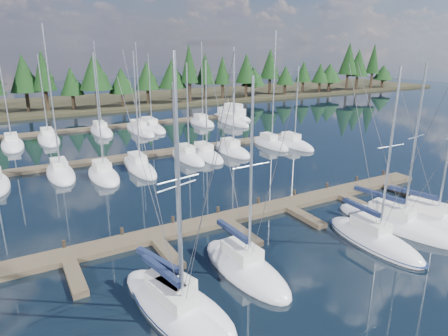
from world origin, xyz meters
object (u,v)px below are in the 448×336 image
front_sailboat_3 (245,268)px  motor_yacht_right (232,116)px  front_sailboat_2 (176,301)px  front_sailboat_6 (430,220)px  main_dock (228,222)px  front_sailboat_1 (178,315)px  front_sailboat_4 (373,239)px  front_sailboat_5 (396,224)px

front_sailboat_3 → motor_yacht_right: front_sailboat_3 is taller
front_sailboat_2 → front_sailboat_6: size_ratio=0.98×
main_dock → front_sailboat_1: (-7.95, -8.68, 0.09)m
front_sailboat_4 → front_sailboat_5: (3.60, 0.93, -0.00)m
main_dock → front_sailboat_1: front_sailboat_1 is taller
front_sailboat_5 → front_sailboat_1: bearing=-174.7°
front_sailboat_4 → motor_yacht_right: (16.24, 47.90, 0.24)m
front_sailboat_2 → front_sailboat_5: size_ratio=0.97×
front_sailboat_2 → front_sailboat_5: front_sailboat_5 is taller
front_sailboat_2 → motor_yacht_right: (31.45, 47.61, 0.24)m
front_sailboat_4 → front_sailboat_5: front_sailboat_5 is taller
front_sailboat_3 → front_sailboat_1: bearing=-158.1°
front_sailboat_2 → main_dock: bearing=44.7°
main_dock → front_sailboat_1: size_ratio=3.08×
main_dock → front_sailboat_3: (-2.50, -6.49, 0.08)m
main_dock → front_sailboat_1: bearing=-132.5°
front_sailboat_4 → front_sailboat_2: bearing=178.9°
front_sailboat_3 → front_sailboat_5: size_ratio=0.97×
front_sailboat_3 → motor_yacht_right: size_ratio=1.29×
main_dock → front_sailboat_3: bearing=-111.0°
front_sailboat_1 → motor_yacht_right: 58.21m
front_sailboat_1 → front_sailboat_6: front_sailboat_1 is taller
front_sailboat_4 → front_sailboat_1: bearing=-176.8°
front_sailboat_4 → front_sailboat_6: (6.49, 0.05, -0.00)m
front_sailboat_4 → front_sailboat_6: bearing=0.5°
front_sailboat_5 → front_sailboat_4: bearing=-165.5°
main_dock → front_sailboat_2: size_ratio=3.42×
front_sailboat_2 → front_sailboat_6: bearing=-0.6°
front_sailboat_1 → front_sailboat_4: 15.58m
main_dock → front_sailboat_5: (11.20, -6.89, 0.08)m
main_dock → front_sailboat_2: front_sailboat_2 is taller
front_sailboat_2 → front_sailboat_3: bearing=11.5°
front_sailboat_5 → motor_yacht_right: (12.65, 46.97, 0.24)m
front_sailboat_3 → front_sailboat_4: 10.19m
main_dock → front_sailboat_4: (7.60, -7.82, 0.08)m
front_sailboat_2 → front_sailboat_5: 18.81m
front_sailboat_4 → front_sailboat_6: size_ratio=1.01×
front_sailboat_3 → motor_yacht_right: bearing=60.5°
front_sailboat_4 → front_sailboat_5: bearing=14.5°
front_sailboat_1 → front_sailboat_3: 5.88m
front_sailboat_3 → front_sailboat_6: front_sailboat_6 is taller
front_sailboat_1 → front_sailboat_5: bearing=5.3°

